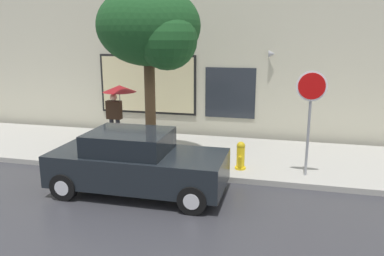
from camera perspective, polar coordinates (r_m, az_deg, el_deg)
The scene contains 8 objects.
ground_plane at distance 9.71m, azimuth -8.39°, elevation -9.02°, with size 60.00×60.00×0.00m, color #333338.
sidewalk at distance 12.34m, azimuth -3.17°, elevation -3.54°, with size 20.00×4.00×0.15m, color #A3A099.
building_facade at distance 14.20m, azimuth -0.41°, elevation 12.67°, with size 20.00×0.67×7.00m.
parked_car at distance 9.28m, azimuth -8.20°, elevation -5.22°, with size 4.15×1.83×1.51m.
fire_hydrant at distance 10.53m, azimuth 7.23°, elevation -4.10°, with size 0.30×0.44×0.77m.
pedestrian_with_umbrella at distance 12.80m, azimuth -10.96°, elevation 4.59°, with size 1.09×1.09×1.98m.
street_tree at distance 10.83m, azimuth -5.96°, elevation 14.28°, with size 2.91×2.47×4.90m.
stop_sign at distance 10.04m, azimuth 17.18°, elevation 3.60°, with size 0.76×0.10×2.72m.
Camera 1 is at (3.48, -8.27, 3.72)m, focal length 35.92 mm.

